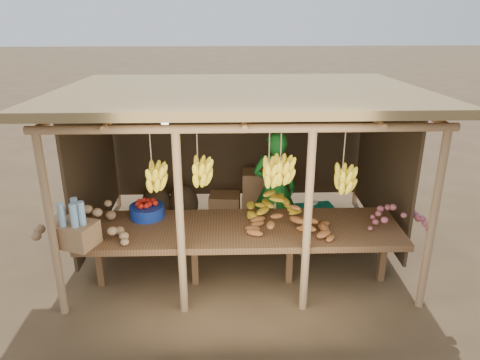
{
  "coord_description": "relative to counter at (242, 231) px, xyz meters",
  "views": [
    {
      "loc": [
        -0.18,
        -6.09,
        3.45
      ],
      "look_at": [
        0.0,
        0.0,
        1.05
      ],
      "focal_mm": 35.0,
      "sensor_mm": 36.0,
      "label": 1
    }
  ],
  "objects": [
    {
      "name": "ground",
      "position": [
        -0.0,
        0.95,
        -0.74
      ],
      "size": [
        60.0,
        60.0,
        0.0
      ],
      "primitive_type": "plane",
      "color": "brown",
      "rests_on": "ground"
    },
    {
      "name": "stall_structure",
      "position": [
        0.01,
        0.88,
        1.18
      ],
      "size": [
        4.7,
        3.5,
        2.43
      ],
      "color": "tan",
      "rests_on": "ground"
    },
    {
      "name": "counter",
      "position": [
        0.0,
        0.0,
        0.0
      ],
      "size": [
        3.9,
        1.05,
        0.8
      ],
      "color": "brown",
      "rests_on": "ground"
    },
    {
      "name": "potato_heap",
      "position": [
        -1.87,
        -0.1,
        0.25
      ],
      "size": [
        1.28,
        0.97,
        0.37
      ],
      "primitive_type": null,
      "rotation": [
        0.0,
        0.0,
        0.28
      ],
      "color": "#A87E56",
      "rests_on": "counter"
    },
    {
      "name": "sweet_potato_heap",
      "position": [
        0.57,
        -0.12,
        0.24
      ],
      "size": [
        1.0,
        0.73,
        0.35
      ],
      "primitive_type": null,
      "rotation": [
        0.0,
        0.0,
        0.23
      ],
      "color": "#A25A29",
      "rests_on": "counter"
    },
    {
      "name": "onion_heap",
      "position": [
        1.9,
        -0.06,
        0.24
      ],
      "size": [
        0.88,
        0.65,
        0.36
      ],
      "primitive_type": null,
      "rotation": [
        0.0,
        0.0,
        0.24
      ],
      "color": "#B35760",
      "rests_on": "counter"
    },
    {
      "name": "banana_pile",
      "position": [
        0.42,
        0.38,
        0.24
      ],
      "size": [
        0.69,
        0.53,
        0.35
      ],
      "primitive_type": null,
      "rotation": [
        0.0,
        0.0,
        -0.3
      ],
      "color": "yellow",
      "rests_on": "counter"
    },
    {
      "name": "tomato_basin",
      "position": [
        -1.21,
        0.33,
        0.16
      ],
      "size": [
        0.44,
        0.44,
        0.23
      ],
      "rotation": [
        0.0,
        0.0,
        -0.07
      ],
      "color": "navy",
      "rests_on": "counter"
    },
    {
      "name": "bottle_box",
      "position": [
        -1.9,
        -0.38,
        0.27
      ],
      "size": [
        0.53,
        0.48,
        0.55
      ],
      "color": "#A07148",
      "rests_on": "counter"
    },
    {
      "name": "vendor",
      "position": [
        0.5,
        1.08,
        0.12
      ],
      "size": [
        0.66,
        0.46,
        1.72
      ],
      "primitive_type": "imported",
      "rotation": [
        0.0,
        0.0,
        3.06
      ],
      "color": "#176A20",
      "rests_on": "ground"
    },
    {
      "name": "tarp_crate",
      "position": [
        1.07,
        0.93,
        -0.43
      ],
      "size": [
        0.72,
        0.65,
        0.76
      ],
      "color": "brown",
      "rests_on": "ground"
    },
    {
      "name": "carton_stack",
      "position": [
        0.14,
        1.91,
        -0.39
      ],
      "size": [
        1.08,
        0.44,
        0.79
      ],
      "color": "#A07148",
      "rests_on": "ground"
    },
    {
      "name": "burlap_sacks",
      "position": [
        -1.13,
        1.99,
        -0.45
      ],
      "size": [
        0.94,
        0.49,
        0.66
      ],
      "color": "#44331F",
      "rests_on": "ground"
    }
  ]
}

